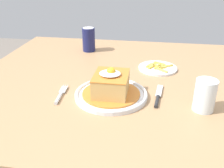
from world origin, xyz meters
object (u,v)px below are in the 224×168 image
Objects in this scene: knife at (158,98)px; drinking_glass at (205,97)px; side_plate_fries at (158,68)px; soda_can at (89,39)px; fork at (60,95)px; main_plate at (111,94)px.

knife is 0.16m from drinking_glass.
soda_can is at bearing 151.16° from side_plate_fries.
fork is 0.52m from soda_can.
main_plate is 2.07× the size of soda_can.
fork is 0.34m from knife.
soda_can is (-0.02, 0.51, 0.06)m from fork.
knife is 0.60m from soda_can.
soda_can reaches higher than main_plate.
drinking_glass is at bearing -1.08° from fork.
soda_can is at bearing 92.24° from fork.
drinking_glass reaches higher than main_plate.
side_plate_fries is at bearing 89.89° from knife.
main_plate is 1.81× the size of fork.
side_plate_fries is at bearing 113.91° from drinking_glass.
fork is 0.49m from drinking_glass.
soda_can is 0.73× the size of side_plate_fries.
soda_can is (-0.36, 0.48, 0.06)m from knife.
side_plate_fries is at bearing -28.84° from soda_can.
fork is 1.14× the size of soda_can.
side_plate_fries is (0.00, 0.28, -0.00)m from knife.
soda_can reaches higher than side_plate_fries.
main_plate reaches higher than side_plate_fries.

